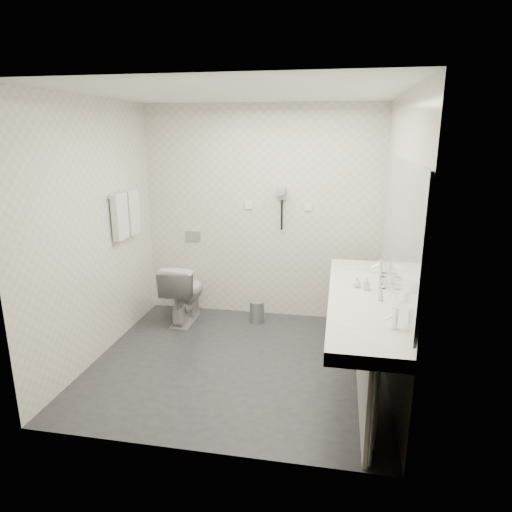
# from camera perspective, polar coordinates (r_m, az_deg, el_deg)

# --- Properties ---
(floor) EXTENTS (2.80, 2.80, 0.00)m
(floor) POSITION_cam_1_polar(r_m,az_deg,el_deg) (4.55, -2.26, -13.28)
(floor) COLOR #27272C
(floor) RESTS_ON ground
(ceiling) EXTENTS (2.80, 2.80, 0.00)m
(ceiling) POSITION_cam_1_polar(r_m,az_deg,el_deg) (4.01, -2.66, 19.95)
(ceiling) COLOR silver
(ceiling) RESTS_ON wall_back
(wall_back) EXTENTS (2.80, 0.00, 2.80)m
(wall_back) POSITION_cam_1_polar(r_m,az_deg,el_deg) (5.35, 0.67, 5.35)
(wall_back) COLOR silver
(wall_back) RESTS_ON floor
(wall_front) EXTENTS (2.80, 0.00, 2.80)m
(wall_front) POSITION_cam_1_polar(r_m,az_deg,el_deg) (2.89, -8.19, -3.49)
(wall_front) COLOR silver
(wall_front) RESTS_ON floor
(wall_left) EXTENTS (0.00, 2.60, 2.60)m
(wall_left) POSITION_cam_1_polar(r_m,az_deg,el_deg) (4.61, -19.68, 2.84)
(wall_left) COLOR silver
(wall_left) RESTS_ON floor
(wall_right) EXTENTS (0.00, 2.60, 2.60)m
(wall_right) POSITION_cam_1_polar(r_m,az_deg,el_deg) (4.03, 17.35, 1.33)
(wall_right) COLOR silver
(wall_right) RESTS_ON floor
(vanity_counter) EXTENTS (0.55, 2.20, 0.10)m
(vanity_counter) POSITION_cam_1_polar(r_m,az_deg,el_deg) (3.95, 13.17, -5.51)
(vanity_counter) COLOR white
(vanity_counter) RESTS_ON floor
(vanity_panel) EXTENTS (0.03, 2.15, 0.75)m
(vanity_panel) POSITION_cam_1_polar(r_m,az_deg,el_deg) (4.11, 13.16, -11.07)
(vanity_panel) COLOR gray
(vanity_panel) RESTS_ON floor
(vanity_post_near) EXTENTS (0.06, 0.06, 0.75)m
(vanity_post_near) POSITION_cam_1_polar(r_m,az_deg,el_deg) (3.22, 14.49, -19.27)
(vanity_post_near) COLOR silver
(vanity_post_near) RESTS_ON floor
(vanity_post_far) EXTENTS (0.06, 0.06, 0.75)m
(vanity_post_far) POSITION_cam_1_polar(r_m,az_deg,el_deg) (5.07, 13.05, -5.90)
(vanity_post_far) COLOR silver
(vanity_post_far) RESTS_ON floor
(mirror) EXTENTS (0.02, 2.20, 1.05)m
(mirror) POSITION_cam_1_polar(r_m,az_deg,el_deg) (3.79, 17.69, 3.56)
(mirror) COLOR #B2BCC6
(mirror) RESTS_ON wall_right
(basin_near) EXTENTS (0.40, 0.31, 0.05)m
(basin_near) POSITION_cam_1_polar(r_m,az_deg,el_deg) (3.33, 13.65, -8.88)
(basin_near) COLOR white
(basin_near) RESTS_ON vanity_counter
(basin_far) EXTENTS (0.40, 0.31, 0.05)m
(basin_far) POSITION_cam_1_polar(r_m,az_deg,el_deg) (4.55, 12.88, -2.22)
(basin_far) COLOR white
(basin_far) RESTS_ON vanity_counter
(faucet_near) EXTENTS (0.04, 0.04, 0.15)m
(faucet_near) POSITION_cam_1_polar(r_m,az_deg,el_deg) (3.31, 17.14, -7.57)
(faucet_near) COLOR silver
(faucet_near) RESTS_ON vanity_counter
(faucet_far) EXTENTS (0.04, 0.04, 0.15)m
(faucet_far) POSITION_cam_1_polar(r_m,az_deg,el_deg) (4.54, 15.41, -1.25)
(faucet_far) COLOR silver
(faucet_far) RESTS_ON vanity_counter
(soap_bottle_a) EXTENTS (0.06, 0.06, 0.12)m
(soap_bottle_a) POSITION_cam_1_polar(r_m,az_deg,el_deg) (4.05, 13.81, -3.40)
(soap_bottle_a) COLOR silver
(soap_bottle_a) RESTS_ON vanity_counter
(soap_bottle_b) EXTENTS (0.09, 0.09, 0.09)m
(soap_bottle_b) POSITION_cam_1_polar(r_m,az_deg,el_deg) (4.10, 12.62, -3.29)
(soap_bottle_b) COLOR silver
(soap_bottle_b) RESTS_ON vanity_counter
(soap_bottle_c) EXTENTS (0.04, 0.04, 0.11)m
(soap_bottle_c) POSITION_cam_1_polar(r_m,az_deg,el_deg) (3.82, 15.49, -4.67)
(soap_bottle_c) COLOR silver
(soap_bottle_c) RESTS_ON vanity_counter
(glass_left) EXTENTS (0.06, 0.06, 0.11)m
(glass_left) POSITION_cam_1_polar(r_m,az_deg,el_deg) (4.13, 15.68, -3.24)
(glass_left) COLOR silver
(glass_left) RESTS_ON vanity_counter
(glass_right) EXTENTS (0.07, 0.07, 0.10)m
(glass_right) POSITION_cam_1_polar(r_m,az_deg,el_deg) (4.26, 15.78, -2.72)
(glass_right) COLOR silver
(glass_right) RESTS_ON vanity_counter
(toilet) EXTENTS (0.40, 0.71, 0.71)m
(toilet) POSITION_cam_1_polar(r_m,az_deg,el_deg) (5.41, -9.08, -4.51)
(toilet) COLOR white
(toilet) RESTS_ON floor
(flush_plate) EXTENTS (0.18, 0.02, 0.12)m
(flush_plate) POSITION_cam_1_polar(r_m,az_deg,el_deg) (5.60, -7.98, 2.52)
(flush_plate) COLOR #B2B5BA
(flush_plate) RESTS_ON wall_back
(pedal_bin) EXTENTS (0.19, 0.19, 0.25)m
(pedal_bin) POSITION_cam_1_polar(r_m,az_deg,el_deg) (5.38, 0.14, -7.13)
(pedal_bin) COLOR #B2B5BA
(pedal_bin) RESTS_ON floor
(bin_lid) EXTENTS (0.18, 0.18, 0.02)m
(bin_lid) POSITION_cam_1_polar(r_m,az_deg,el_deg) (5.33, 0.15, -5.83)
(bin_lid) COLOR #B2B5BA
(bin_lid) RESTS_ON pedal_bin
(towel_rail) EXTENTS (0.02, 0.62, 0.02)m
(towel_rail) POSITION_cam_1_polar(r_m,az_deg,el_deg) (5.02, -16.37, 7.54)
(towel_rail) COLOR silver
(towel_rail) RESTS_ON wall_left
(towel_near) EXTENTS (0.07, 0.24, 0.48)m
(towel_near) POSITION_cam_1_polar(r_m,az_deg,el_deg) (4.92, -16.80, 4.77)
(towel_near) COLOR silver
(towel_near) RESTS_ON towel_rail
(towel_far) EXTENTS (0.07, 0.24, 0.48)m
(towel_far) POSITION_cam_1_polar(r_m,az_deg,el_deg) (5.17, -15.40, 5.35)
(towel_far) COLOR silver
(towel_far) RESTS_ON towel_rail
(dryer_cradle) EXTENTS (0.10, 0.04, 0.14)m
(dryer_cradle) POSITION_cam_1_polar(r_m,az_deg,el_deg) (5.25, 3.34, 7.89)
(dryer_cradle) COLOR gray
(dryer_cradle) RESTS_ON wall_back
(dryer_barrel) EXTENTS (0.08, 0.14, 0.08)m
(dryer_barrel) POSITION_cam_1_polar(r_m,az_deg,el_deg) (5.17, 3.24, 8.12)
(dryer_barrel) COLOR gray
(dryer_barrel) RESTS_ON dryer_cradle
(dryer_cord) EXTENTS (0.02, 0.02, 0.35)m
(dryer_cord) POSITION_cam_1_polar(r_m,az_deg,el_deg) (5.27, 3.27, 5.17)
(dryer_cord) COLOR black
(dryer_cord) RESTS_ON dryer_cradle
(switch_plate_a) EXTENTS (0.09, 0.02, 0.09)m
(switch_plate_a) POSITION_cam_1_polar(r_m,az_deg,el_deg) (5.35, -0.95, 6.43)
(switch_plate_a) COLOR white
(switch_plate_a) RESTS_ON wall_back
(switch_plate_b) EXTENTS (0.09, 0.02, 0.09)m
(switch_plate_b) POSITION_cam_1_polar(r_m,az_deg,el_deg) (5.26, 6.60, 6.18)
(switch_plate_b) COLOR white
(switch_plate_b) RESTS_ON wall_back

